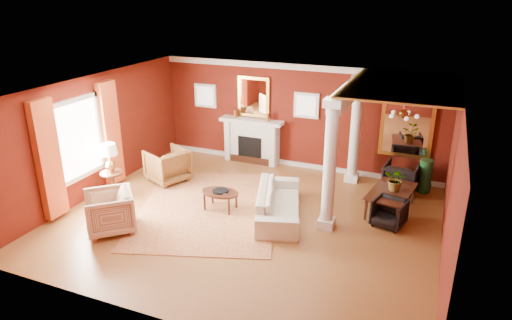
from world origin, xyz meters
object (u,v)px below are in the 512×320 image
at_px(sofa, 279,198).
at_px(armchair_stripe, 109,210).
at_px(dining_table, 392,195).
at_px(coffee_table, 220,193).
at_px(armchair_leopard, 167,164).
at_px(side_table, 110,162).

height_order(sofa, armchair_stripe, armchair_stripe).
distance_m(armchair_stripe, dining_table, 6.18).
bearing_deg(dining_table, sofa, 125.74).
bearing_deg(sofa, armchair_stripe, 105.21).
bearing_deg(coffee_table, sofa, 8.64).
xyz_separation_m(sofa, dining_table, (2.29, 1.16, -0.03)).
bearing_deg(armchair_leopard, side_table, -3.89).
xyz_separation_m(side_table, dining_table, (6.38, 1.72, -0.48)).
bearing_deg(dining_table, coffee_table, 119.48).
bearing_deg(armchair_stripe, dining_table, 77.27).
height_order(armchair_stripe, side_table, side_table).
relative_size(side_table, dining_table, 0.91).
xyz_separation_m(armchair_stripe, side_table, (-1.05, 1.39, 0.41)).
height_order(armchair_leopard, armchair_stripe, armchair_stripe).
bearing_deg(coffee_table, dining_table, 20.49).
relative_size(sofa, armchair_stripe, 2.40).
distance_m(armchair_leopard, dining_table, 5.68).
bearing_deg(coffee_table, armchair_leopard, 154.57).
height_order(armchair_stripe, coffee_table, armchair_stripe).
xyz_separation_m(sofa, armchair_stripe, (-3.04, -1.96, 0.03)).
xyz_separation_m(armchair_stripe, coffee_table, (1.69, 1.75, -0.08)).
bearing_deg(sofa, coffee_table, 81.08).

